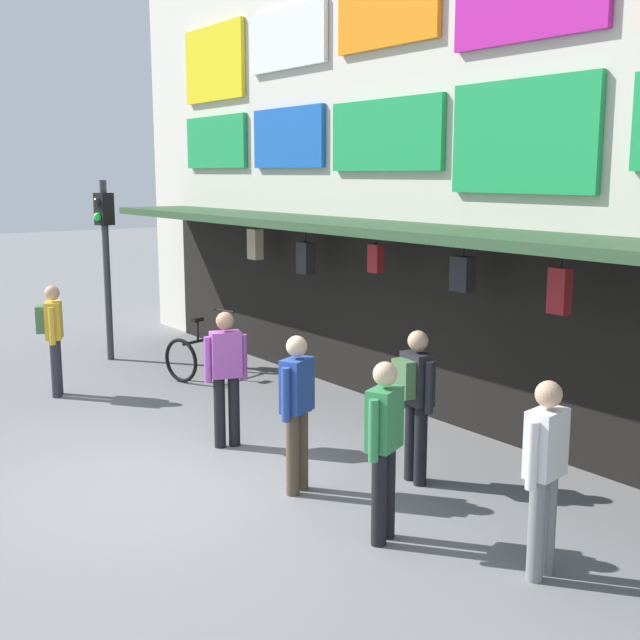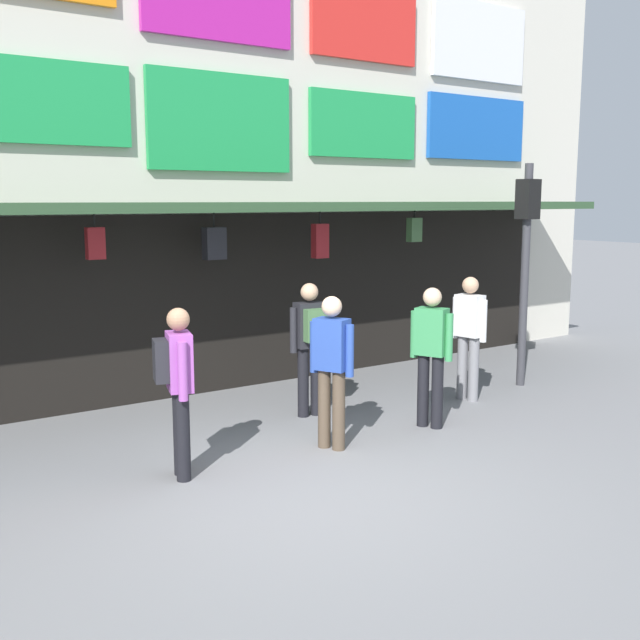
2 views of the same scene
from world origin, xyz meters
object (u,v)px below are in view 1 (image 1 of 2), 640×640
(traffic_light_near, at_px, (105,241))
(pedestrian_in_blue, at_px, (545,468))
(bicycle_parked, at_px, (206,352))
(pedestrian_in_red, at_px, (53,332))
(pedestrian_in_black, at_px, (384,442))
(pedestrian_in_green, at_px, (226,368))
(pedestrian_in_purple, at_px, (415,395))
(pedestrian_in_yellow, at_px, (297,405))

(traffic_light_near, relative_size, pedestrian_in_blue, 1.90)
(bicycle_parked, xyz_separation_m, pedestrian_in_blue, (7.77, -0.98, 0.55))
(traffic_light_near, bearing_deg, pedestrian_in_red, -40.37)
(pedestrian_in_blue, bearing_deg, pedestrian_in_black, -153.65)
(traffic_light_near, distance_m, bicycle_parked, 2.84)
(traffic_light_near, height_order, pedestrian_in_green, traffic_light_near)
(pedestrian_in_green, bearing_deg, pedestrian_in_red, -164.70)
(pedestrian_in_purple, xyz_separation_m, pedestrian_in_red, (-5.78, -2.01, 0.00))
(pedestrian_in_black, bearing_deg, bicycle_parked, 166.02)
(pedestrian_in_red, bearing_deg, bicycle_parked, 85.10)
(pedestrian_in_green, xyz_separation_m, pedestrian_in_black, (3.16, -0.15, -0.04))
(traffic_light_near, distance_m, pedestrian_in_blue, 9.92)
(bicycle_parked, bearing_deg, pedestrian_in_purple, -4.31)
(traffic_light_near, distance_m, pedestrian_in_yellow, 7.28)
(traffic_light_near, xyz_separation_m, pedestrian_in_yellow, (7.14, -0.75, -1.19))
(pedestrian_in_yellow, xyz_separation_m, pedestrian_in_green, (-1.74, 0.12, 0.04))
(pedestrian_in_green, bearing_deg, traffic_light_near, 173.41)
(bicycle_parked, distance_m, pedestrian_in_green, 3.68)
(pedestrian_in_yellow, height_order, pedestrian_in_black, same)
(pedestrian_in_black, bearing_deg, pedestrian_in_red, -173.03)
(bicycle_parked, relative_size, pedestrian_in_blue, 0.79)
(bicycle_parked, distance_m, pedestrian_in_blue, 7.85)
(traffic_light_near, xyz_separation_m, pedestrian_in_black, (8.57, -0.77, -1.19))
(pedestrian_in_purple, height_order, pedestrian_in_black, same)
(pedestrian_in_yellow, bearing_deg, pedestrian_in_blue, 12.68)
(pedestrian_in_purple, height_order, pedestrian_in_red, same)
(pedestrian_in_green, height_order, pedestrian_in_red, same)
(bicycle_parked, bearing_deg, pedestrian_in_red, -94.90)
(pedestrian_in_green, distance_m, pedestrian_in_blue, 4.47)
(pedestrian_in_yellow, relative_size, pedestrian_in_blue, 1.00)
(traffic_light_near, distance_m, pedestrian_in_purple, 7.76)
(pedestrian_in_green, distance_m, pedestrian_in_purple, 2.48)
(pedestrian_in_yellow, height_order, pedestrian_in_purple, same)
(bicycle_parked, height_order, pedestrian_in_red, pedestrian_in_red)
(pedestrian_in_purple, bearing_deg, pedestrian_in_red, -160.80)
(pedestrian_in_yellow, distance_m, pedestrian_in_black, 1.43)
(traffic_light_near, relative_size, bicycle_parked, 2.42)
(pedestrian_in_yellow, bearing_deg, pedestrian_in_green, 175.89)
(traffic_light_near, bearing_deg, pedestrian_in_green, -6.59)
(pedestrian_in_green, bearing_deg, pedestrian_in_yellow, -4.11)
(bicycle_parked, height_order, pedestrian_in_blue, pedestrian_in_blue)
(pedestrian_in_green, xyz_separation_m, pedestrian_in_purple, (2.25, 1.05, 0.00))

